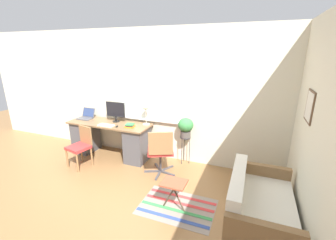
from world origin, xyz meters
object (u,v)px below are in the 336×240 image
mouse (117,126)px  laptop (86,116)px  office_chair_swivel (160,151)px  desk_lamp (146,111)px  book_stack (130,125)px  keyboard (106,125)px  couch_loveseat (258,211)px  potted_plant (186,126)px  monitor (115,111)px  folding_stool (174,185)px  plant_stand (185,141)px  desk_chair_wooden (81,145)px

mouse → laptop: bearing=164.9°
laptop → office_chair_swivel: laptop is taller
desk_lamp → book_stack: bearing=-130.3°
desk_lamp → keyboard: bearing=-152.9°
couch_loveseat → potted_plant: (-1.41, 1.40, 0.53)m
couch_loveseat → monitor: bearing=66.7°
book_stack → potted_plant: bearing=17.2°
mouse → potted_plant: (1.32, 0.44, 0.03)m
monitor → mouse: 0.45m
couch_loveseat → folding_stool: (-1.14, -0.04, 0.12)m
folding_stool → potted_plant: bearing=100.9°
plant_stand → monitor: bearing=-175.4°
desk_chair_wooden → plant_stand: size_ratio=1.37×
desk_lamp → plant_stand: desk_lamp is taller
book_stack → couch_loveseat: bearing=-23.2°
keyboard → mouse: 0.26m
potted_plant → couch_loveseat: bearing=-44.8°
laptop → plant_stand: laptop is taller
office_chair_swivel → couch_loveseat: office_chair_swivel is taller
keyboard → desk_lamp: 0.88m
potted_plant → folding_stool: bearing=-79.1°
book_stack → mouse: bearing=-156.8°
folding_stool → office_chair_swivel: bearing=124.2°
laptop → desk_chair_wooden: bearing=-59.7°
monitor → desk_chair_wooden: monitor is taller
desk_lamp → couch_loveseat: bearing=-30.6°
monitor → laptop: bearing=-176.9°
keyboard → office_chair_swivel: size_ratio=0.37×
keyboard → couch_loveseat: keyboard is taller
monitor → keyboard: bearing=-96.4°
keyboard → desk_chair_wooden: bearing=-129.2°
book_stack → desk_chair_wooden: (-0.85, -0.52, -0.36)m
office_chair_swivel → desk_lamp: bearing=-69.0°
plant_stand → potted_plant: (-0.00, 0.00, 0.31)m
couch_loveseat → potted_plant: 2.06m
mouse → book_stack: 0.27m
desk_lamp → plant_stand: (0.85, 0.06, -0.57)m
mouse → office_chair_swivel: bearing=-8.6°
mouse → desk_chair_wooden: (-0.60, -0.42, -0.34)m
mouse → couch_loveseat: (2.74, -0.96, -0.50)m
monitor → plant_stand: (1.55, 0.13, -0.51)m
laptop → plant_stand: (2.33, 0.17, -0.31)m
potted_plant → book_stack: bearing=-162.8°
desk_lamp → laptop: bearing=-175.9°
mouse → desk_chair_wooden: desk_chair_wooden is taller
office_chair_swivel → plant_stand: size_ratio=1.55×
laptop → mouse: 1.04m
laptop → monitor: size_ratio=0.71×
book_stack → desk_chair_wooden: size_ratio=0.25×
potted_plant → folding_stool: size_ratio=0.85×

